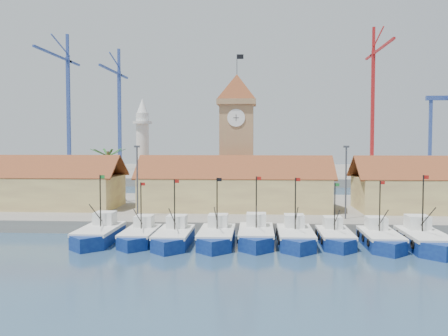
# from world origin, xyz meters

# --- Properties ---
(ground) EXTENTS (400.00, 400.00, 0.00)m
(ground) POSITION_xyz_m (0.00, 0.00, 0.00)
(ground) COLOR navy
(ground) RESTS_ON ground
(quay) EXTENTS (140.00, 32.00, 1.50)m
(quay) POSITION_xyz_m (0.00, 24.00, 0.75)
(quay) COLOR gray
(quay) RESTS_ON ground
(terminal) EXTENTS (240.00, 80.00, 2.00)m
(terminal) POSITION_xyz_m (0.00, 110.00, 1.00)
(terminal) COLOR gray
(terminal) RESTS_ON ground
(boat_0) EXTENTS (3.75, 10.28, 7.78)m
(boat_0) POSITION_xyz_m (-14.14, 2.83, 0.80)
(boat_0) COLOR navy
(boat_0) RESTS_ON ground
(boat_1) EXTENTS (3.35, 9.19, 6.95)m
(boat_1) POSITION_xyz_m (-9.56, 2.78, 0.72)
(boat_1) COLOR navy
(boat_1) RESTS_ON ground
(boat_2) EXTENTS (3.55, 9.73, 7.36)m
(boat_2) POSITION_xyz_m (-5.73, 1.98, 0.76)
(boat_2) COLOR navy
(boat_2) RESTS_ON ground
(boat_3) EXTENTS (3.65, 9.99, 7.56)m
(boat_3) POSITION_xyz_m (-1.18, 2.43, 0.78)
(boat_3) COLOR navy
(boat_3) RESTS_ON ground
(boat_4) EXTENTS (3.70, 10.12, 7.66)m
(boat_4) POSITION_xyz_m (3.04, 3.24, 0.79)
(boat_4) COLOR navy
(boat_4) RESTS_ON ground
(boat_5) EXTENTS (3.66, 10.02, 7.58)m
(boat_5) POSITION_xyz_m (7.22, 2.76, 0.78)
(boat_5) COLOR navy
(boat_5) RESTS_ON ground
(boat_6) EXTENTS (3.36, 9.20, 6.96)m
(boat_6) POSITION_xyz_m (11.47, 3.31, 0.72)
(boat_6) COLOR navy
(boat_6) RESTS_ON ground
(boat_7) EXTENTS (3.52, 9.64, 7.29)m
(boat_7) POSITION_xyz_m (16.06, 2.55, 0.75)
(boat_7) COLOR navy
(boat_7) RESTS_ON ground
(boat_8) EXTENTS (3.86, 10.57, 8.00)m
(boat_8) POSITION_xyz_m (20.28, 1.79, 0.83)
(boat_8) COLOR navy
(boat_8) RESTS_ON ground
(hall_left) EXTENTS (31.20, 10.13, 7.61)m
(hall_left) POSITION_xyz_m (-32.00, 20.00, 3.99)
(hall_left) COLOR #E9D880
(hall_left) RESTS_ON quay
(hall_center) EXTENTS (27.04, 10.13, 7.61)m
(hall_center) POSITION_xyz_m (0.00, 20.00, 3.99)
(hall_center) COLOR #E9D880
(hall_center) RESTS_ON quay
(clock_tower) EXTENTS (5.80, 5.80, 22.70)m
(clock_tower) POSITION_xyz_m (0.00, 26.00, 11.96)
(clock_tower) COLOR #A08052
(clock_tower) RESTS_ON quay
(minaret) EXTENTS (3.00, 3.00, 16.30)m
(minaret) POSITION_xyz_m (-15.00, 28.00, 9.73)
(minaret) COLOR silver
(minaret) RESTS_ON quay
(palm_tree) EXTENTS (5.60, 5.03, 8.39)m
(palm_tree) POSITION_xyz_m (-20.00, 26.00, 6.25)
(palm_tree) COLOR brown
(palm_tree) RESTS_ON quay
(lamp_posts) EXTENTS (80.70, 0.25, 9.03)m
(lamp_posts) POSITION_xyz_m (0.50, 12.00, 6.48)
(lamp_posts) COLOR #3F3F44
(lamp_posts) RESTS_ON quay
(crane_blue_far) EXTENTS (1.00, 33.66, 42.05)m
(crane_blue_far) POSITION_xyz_m (-55.50, 100.45, 25.42)
(crane_blue_far) COLOR #2F4690
(crane_blue_far) RESTS_ON terminal
(crane_blue_near) EXTENTS (1.00, 29.76, 38.49)m
(crane_blue_near) POSITION_xyz_m (-41.08, 106.92, 23.14)
(crane_blue_near) COLOR #2F4690
(crane_blue_near) RESTS_ON terminal
(crane_red_right) EXTENTS (1.00, 33.15, 43.49)m
(crane_red_right) POSITION_xyz_m (38.03, 103.56, 26.18)
(crane_red_right) COLOR #AC1A1B
(crane_red_right) RESTS_ON terminal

